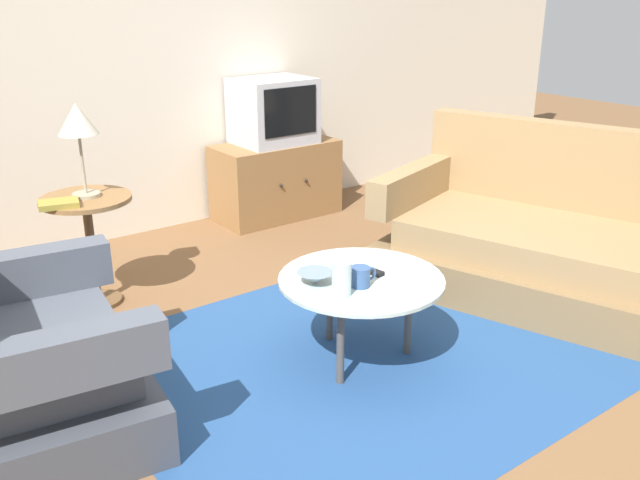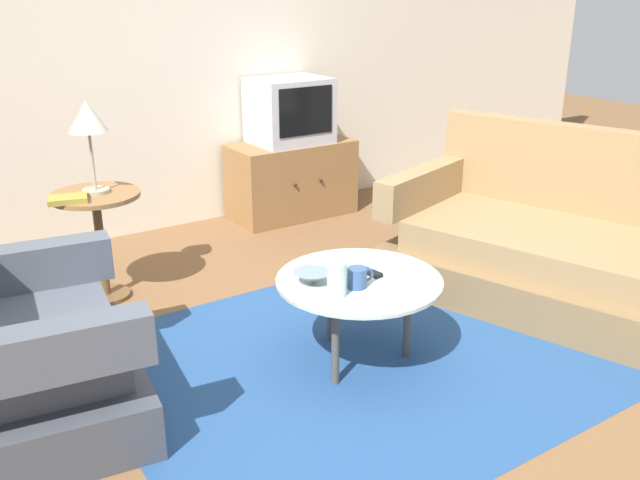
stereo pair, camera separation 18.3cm
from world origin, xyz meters
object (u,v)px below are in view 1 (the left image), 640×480
mug (361,277)px  armchair (20,368)px  coffee_table (361,285)px  couch (548,244)px  tv_stand (276,180)px  side_table (89,228)px  book (59,204)px  television (273,111)px  bowl (315,277)px  table_lamp (78,124)px  tv_remote_dark (370,271)px  vase (342,273)px

mug → armchair: bearing=163.1°
coffee_table → couch: bearing=-2.1°
coffee_table → mug: 0.13m
couch → tv_stand: bearing=-4.9°
couch → side_table: bearing=39.0°
couch → book: size_ratio=9.01×
side_table → couch: bearing=-33.2°
couch → television: television is taller
mug → bowl: mug is taller
armchair → side_table: armchair is taller
table_lamp → tv_remote_dark: size_ratio=3.34×
couch → table_lamp: size_ratio=4.03×
table_lamp → mug: bearing=-63.6°
side_table → mug: side_table is taller
couch → tv_remote_dark: (-1.31, 0.07, 0.14)m
tv_remote_dark → book: bearing=-149.9°
couch → book: couch is taller
mug → book: size_ratio=0.61×
mug → tv_remote_dark: 0.17m
couch → television: size_ratio=3.65×
coffee_table → tv_stand: size_ratio=0.83×
tv_stand → table_lamp: 1.95m
coffee_table → tv_remote_dark: bearing=15.4°
side_table → mug: 1.62m
bowl → book: book is taller
side_table → bowl: (0.58, -1.29, 0.00)m
mug → vase: bearing=-169.8°
table_lamp → mug: size_ratio=3.65×
tv_stand → table_lamp: bearing=-157.6°
television → tv_remote_dark: bearing=-111.7°
television → table_lamp: size_ratio=1.11×
table_lamp → bowl: (0.57, -1.30, -0.57)m
armchair → tv_remote_dark: size_ratio=7.27×
table_lamp → vase: bearing=-68.0°
book → table_lamp: bearing=42.5°
tv_stand → bowl: size_ratio=5.51×
armchair → table_lamp: table_lamp is taller
television → mug: 2.38m
coffee_table → television: 2.30m
tv_stand → mug: (-0.95, -2.14, 0.19)m
couch → mug: size_ratio=14.73×
television → book: 2.02m
vase → bowl: (-0.02, 0.17, -0.08)m
vase → mug: bearing=10.2°
side_table → table_lamp: (0.01, 0.01, 0.57)m
table_lamp → vase: (0.59, -1.47, -0.49)m
armchair → tv_remote_dark: armchair is taller
vase → book: book is taller
table_lamp → tv_remote_dark: 1.71m
mug → coffee_table: bearing=48.6°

